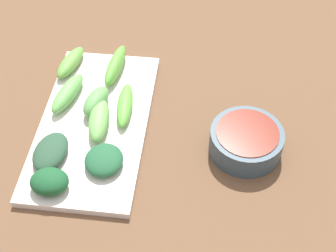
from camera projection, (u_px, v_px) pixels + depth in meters
tabletop at (135, 134)px, 0.79m from camera, size 2.10×2.10×0.02m
sauce_bowl at (246, 140)px, 0.74m from camera, size 0.11×0.11×0.04m
serving_plate at (94, 126)px, 0.78m from camera, size 0.16×0.32×0.01m
broccoli_stalk_0 at (99, 120)px, 0.76m from camera, size 0.04×0.09×0.03m
broccoli_stalk_1 at (68, 93)px, 0.80m from camera, size 0.05×0.10×0.02m
broccoli_stalk_2 at (125, 105)px, 0.78m from camera, size 0.03×0.09×0.02m
broccoli_stalk_3 at (70, 62)px, 0.85m from camera, size 0.05×0.09×0.02m
broccoli_stalk_4 at (116, 65)px, 0.84m from camera, size 0.03×0.10×0.03m
broccoli_leafy_5 at (49, 182)px, 0.68m from camera, size 0.05×0.05×0.03m
broccoli_leafy_6 at (104, 160)px, 0.71m from camera, size 0.06×0.06×0.02m
broccoli_stalk_7 at (96, 101)px, 0.78m from camera, size 0.05×0.07×0.03m
broccoli_leafy_8 at (50, 152)px, 0.72m from camera, size 0.06×0.08×0.02m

